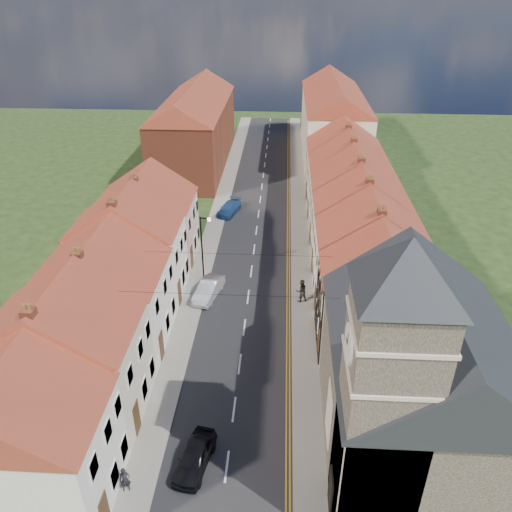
# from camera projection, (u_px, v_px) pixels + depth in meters

# --- Properties ---
(ground) EXTENTS (160.00, 160.00, 0.00)m
(ground) POSITION_uv_depth(u_px,v_px,m) (223.00, 501.00, 24.81)
(ground) COLOR #355424
(ground) RESTS_ON ground
(road) EXTENTS (7.00, 90.00, 0.02)m
(road) POSITION_uv_depth(u_px,v_px,m) (256.00, 230.00, 50.83)
(road) COLOR black
(road) RESTS_ON ground
(pavement_left) EXTENTS (1.80, 90.00, 0.12)m
(pavement_left) POSITION_uv_depth(u_px,v_px,m) (214.00, 229.00, 51.03)
(pavement_left) COLOR gray
(pavement_left) RESTS_ON ground
(pavement_right) EXTENTS (1.80, 90.00, 0.12)m
(pavement_right) POSITION_uv_depth(u_px,v_px,m) (300.00, 231.00, 50.59)
(pavement_right) COLOR gray
(pavement_right) RESTS_ON ground
(church) EXTENTS (11.25, 14.25, 15.20)m
(church) POSITION_uv_depth(u_px,v_px,m) (417.00, 373.00, 24.32)
(church) COLOR #3D382B
(church) RESTS_ON ground
(cottage_r_tudor) EXTENTS (8.30, 5.20, 9.00)m
(cottage_r_tudor) POSITION_uv_depth(u_px,v_px,m) (381.00, 291.00, 33.16)
(cottage_r_tudor) COLOR beige
(cottage_r_tudor) RESTS_ON ground
(cottage_r_white_near) EXTENTS (8.30, 6.00, 9.00)m
(cottage_r_white_near) POSITION_uv_depth(u_px,v_px,m) (370.00, 251.00, 37.84)
(cottage_r_white_near) COLOR white
(cottage_r_white_near) RESTS_ON ground
(cottage_r_cream_mid) EXTENTS (8.30, 5.20, 9.00)m
(cottage_r_cream_mid) POSITION_uv_depth(u_px,v_px,m) (361.00, 221.00, 42.52)
(cottage_r_cream_mid) COLOR beige
(cottage_r_cream_mid) RESTS_ON ground
(cottage_r_pink) EXTENTS (8.30, 6.00, 9.00)m
(cottage_r_pink) POSITION_uv_depth(u_px,v_px,m) (354.00, 196.00, 47.21)
(cottage_r_pink) COLOR beige
(cottage_r_pink) RESTS_ON ground
(cottage_r_white_far) EXTENTS (8.30, 5.20, 9.00)m
(cottage_r_white_far) POSITION_uv_depth(u_px,v_px,m) (348.00, 176.00, 51.89)
(cottage_r_white_far) COLOR white
(cottage_r_white_far) RESTS_ON ground
(cottage_r_cream_far) EXTENTS (8.30, 6.00, 9.00)m
(cottage_r_cream_far) POSITION_uv_depth(u_px,v_px,m) (343.00, 159.00, 56.57)
(cottage_r_cream_far) COLOR beige
(cottage_r_cream_far) RESTS_ON ground
(cottage_l_brick_near) EXTENTS (8.30, 5.70, 8.80)m
(cottage_l_brick_near) POSITION_uv_depth(u_px,v_px,m) (17.00, 436.00, 22.89)
(cottage_l_brick_near) COLOR white
(cottage_l_brick_near) RESTS_ON ground
(cottage_l_cream) EXTENTS (8.30, 6.30, 9.10)m
(cottage_l_cream) POSITION_uv_depth(u_px,v_px,m) (66.00, 350.00, 27.85)
(cottage_l_cream) COLOR beige
(cottage_l_cream) RESTS_ON ground
(cottage_l_white) EXTENTS (8.30, 6.90, 8.80)m
(cottage_l_white) POSITION_uv_depth(u_px,v_px,m) (103.00, 290.00, 33.48)
(cottage_l_white) COLOR white
(cottage_l_white) RESTS_ON ground
(cottage_l_brick_mid) EXTENTS (8.30, 5.70, 9.10)m
(cottage_l_brick_mid) POSITION_uv_depth(u_px,v_px,m) (128.00, 245.00, 38.69)
(cottage_l_brick_mid) COLOR white
(cottage_l_brick_mid) RESTS_ON ground
(cottage_l_pink) EXTENTS (8.30, 6.30, 8.80)m
(cottage_l_pink) POSITION_uv_depth(u_px,v_px,m) (147.00, 215.00, 43.80)
(cottage_l_pink) COLOR beige
(cottage_l_pink) RESTS_ON ground
(block_right_far) EXTENTS (8.30, 24.20, 10.50)m
(block_right_far) POSITION_uv_depth(u_px,v_px,m) (333.00, 118.00, 69.45)
(block_right_far) COLOR beige
(block_right_far) RESTS_ON ground
(block_left_far) EXTENTS (8.30, 24.20, 10.50)m
(block_left_far) POSITION_uv_depth(u_px,v_px,m) (195.00, 125.00, 66.03)
(block_left_far) COLOR brown
(block_left_far) RESTS_ON ground
(lamppost) EXTENTS (0.88, 0.15, 6.00)m
(lamppost) POSITION_uv_depth(u_px,v_px,m) (203.00, 246.00, 40.60)
(lamppost) COLOR black
(lamppost) RESTS_ON pavement_left
(car_near) EXTENTS (2.18, 3.95, 1.27)m
(car_near) POSITION_uv_depth(u_px,v_px,m) (195.00, 457.00, 26.33)
(car_near) COLOR black
(car_near) RESTS_ON ground
(car_mid) EXTENTS (2.36, 4.32, 1.35)m
(car_mid) POSITION_uv_depth(u_px,v_px,m) (208.00, 289.00, 40.18)
(car_mid) COLOR #BBBCC3
(car_mid) RESTS_ON ground
(car_far) EXTENTS (2.76, 4.43, 1.20)m
(car_far) POSITION_uv_depth(u_px,v_px,m) (229.00, 208.00, 54.17)
(car_far) COLOR navy
(car_far) RESTS_ON ground
(pedestrian_left) EXTENTS (0.64, 0.52, 1.50)m
(pedestrian_left) POSITION_uv_depth(u_px,v_px,m) (125.00, 480.00, 24.87)
(pedestrian_left) COLOR black
(pedestrian_left) RESTS_ON pavement_left
(pedestrian_right) EXTENTS (1.12, 0.99, 1.94)m
(pedestrian_right) POSITION_uv_depth(u_px,v_px,m) (301.00, 291.00, 39.26)
(pedestrian_right) COLOR #2B2422
(pedestrian_right) RESTS_ON pavement_right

